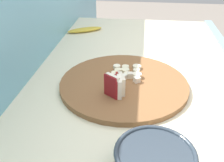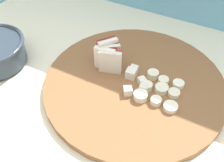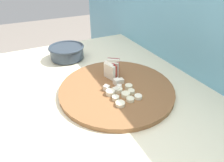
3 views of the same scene
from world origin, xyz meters
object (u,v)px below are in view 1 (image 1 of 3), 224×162
at_px(apple_wedge_fan, 116,86).
at_px(banana_peel, 85,30).
at_px(cutting_board, 124,84).
at_px(banana_slice_rows, 127,71).
at_px(ceramic_bowl, 154,161).
at_px(apple_dice_pile, 125,79).

relative_size(apple_wedge_fan, banana_peel, 0.39).
distance_m(cutting_board, banana_slice_rows, 0.06).
bearing_deg(ceramic_bowl, banana_peel, 20.97).
height_order(banana_slice_rows, ceramic_bowl, ceramic_bowl).
xyz_separation_m(apple_dice_pile, banana_peel, (0.50, 0.24, -0.02)).
xyz_separation_m(apple_wedge_fan, banana_peel, (0.57, 0.22, -0.04)).
bearing_deg(banana_peel, banana_slice_rows, -151.43).
relative_size(banana_slice_rows, ceramic_bowl, 0.61).
bearing_deg(cutting_board, banana_peel, 25.10).
height_order(apple_dice_pile, banana_peel, apple_dice_pile).
bearing_deg(ceramic_bowl, cutting_board, 14.48).
relative_size(ceramic_bowl, banana_peel, 0.94).
relative_size(apple_dice_pile, ceramic_bowl, 0.53).
bearing_deg(apple_wedge_fan, apple_dice_pile, -14.99).
relative_size(cutting_board, banana_slice_rows, 4.08).
bearing_deg(apple_dice_pile, ceramic_bowl, -166.07).
bearing_deg(banana_slice_rows, apple_wedge_fan, 170.27).
relative_size(banana_slice_rows, banana_peel, 0.57).
relative_size(apple_wedge_fan, apple_dice_pile, 0.79).
relative_size(apple_dice_pile, banana_peel, 0.50).
xyz_separation_m(apple_wedge_fan, banana_slice_rows, (0.13, -0.02, -0.02)).
distance_m(apple_dice_pile, ceramic_bowl, 0.35).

